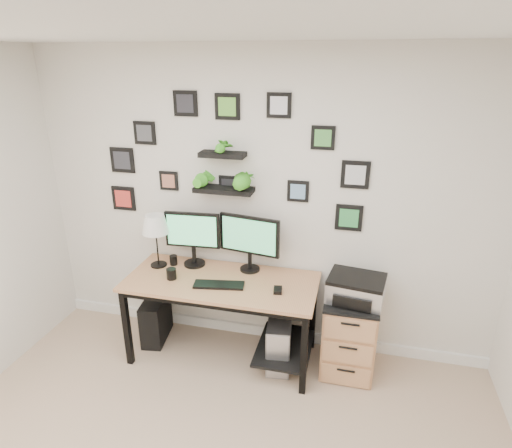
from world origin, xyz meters
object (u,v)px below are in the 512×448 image
(monitor_right, at_px, (249,239))
(table_lamp, at_px, (155,225))
(monitor_left, at_px, (193,235))
(printer, at_px, (356,288))
(pc_tower_grey, at_px, (279,341))
(pc_tower_black, at_px, (156,319))
(desk, at_px, (227,291))
(file_cabinet, at_px, (349,334))
(mug, at_px, (171,274))

(monitor_right, distance_m, table_lamp, 0.82)
(monitor_left, height_order, monitor_right, monitor_right)
(monitor_right, xyz_separation_m, printer, (0.91, -0.14, -0.28))
(pc_tower_grey, relative_size, printer, 0.97)
(monitor_right, bearing_deg, table_lamp, -172.83)
(monitor_right, relative_size, pc_tower_black, 1.30)
(desk, bearing_deg, pc_tower_grey, -3.41)
(pc_tower_black, xyz_separation_m, printer, (1.78, 0.00, 0.56))
(file_cabinet, bearing_deg, desk, -176.79)
(mug, height_order, pc_tower_grey, mug)
(monitor_right, relative_size, file_cabinet, 0.80)
(pc_tower_grey, relative_size, file_cabinet, 0.69)
(table_lamp, bearing_deg, monitor_left, 15.35)
(monitor_left, relative_size, printer, 1.04)
(monitor_left, distance_m, mug, 0.39)
(monitor_right, relative_size, table_lamp, 1.12)
(mug, bearing_deg, pc_tower_black, 149.39)
(mug, bearing_deg, monitor_left, 72.50)
(table_lamp, bearing_deg, printer, -1.25)
(pc_tower_black, xyz_separation_m, file_cabinet, (1.76, 0.01, 0.13))
(monitor_left, relative_size, monitor_right, 0.93)
(monitor_left, height_order, file_cabinet, monitor_left)
(pc_tower_grey, bearing_deg, table_lamp, 174.01)
(monitor_left, height_order, table_lamp, monitor_left)
(desk, distance_m, mug, 0.49)
(pc_tower_black, bearing_deg, monitor_right, 1.05)
(monitor_left, distance_m, pc_tower_black, 0.92)
(monitor_left, xyz_separation_m, monitor_right, (0.51, 0.02, 0.01))
(monitor_left, relative_size, mug, 5.36)
(desk, relative_size, table_lamp, 3.35)
(mug, bearing_deg, monitor_right, 27.06)
(monitor_left, bearing_deg, pc_tower_grey, -13.81)
(pc_tower_grey, xyz_separation_m, printer, (0.59, 0.08, 0.55))
(mug, distance_m, printer, 1.52)
(table_lamp, height_order, pc_tower_grey, table_lamp)
(desk, bearing_deg, pc_tower_black, 176.05)
(pc_tower_grey, bearing_deg, monitor_left, 166.19)
(monitor_left, bearing_deg, desk, -26.08)
(desk, bearing_deg, monitor_left, 153.92)
(table_lamp, xyz_separation_m, printer, (1.72, -0.04, -0.36))
(desk, distance_m, table_lamp, 0.84)
(monitor_right, distance_m, file_cabinet, 1.15)
(pc_tower_black, height_order, file_cabinet, file_cabinet)
(desk, bearing_deg, monitor_right, 52.11)
(pc_tower_black, bearing_deg, mug, -38.88)
(pc_tower_grey, bearing_deg, desk, 176.59)
(table_lamp, xyz_separation_m, pc_tower_grey, (1.13, -0.12, -0.92))
(monitor_right, bearing_deg, pc_tower_black, -170.67)
(monitor_left, distance_m, monitor_right, 0.51)
(pc_tower_grey, xyz_separation_m, file_cabinet, (0.57, 0.09, 0.12))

